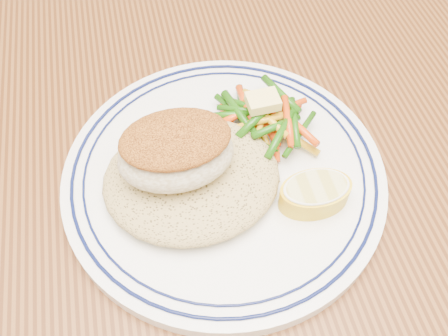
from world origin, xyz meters
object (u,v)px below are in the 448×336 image
fish_fillet (176,151)px  vegetable_pile (264,118)px  lemon_wedge (315,193)px  rice_pilaf (191,175)px  dining_table (210,212)px  plate (224,175)px

fish_fillet → vegetable_pile: bearing=27.4°
fish_fillet → lemon_wedge: bearing=-21.8°
rice_pilaf → fish_fillet: size_ratio=1.60×
dining_table → vegetable_pile: vegetable_pile is taller
fish_fillet → lemon_wedge: size_ratio=1.55×
dining_table → vegetable_pile: 0.14m
plate → lemon_wedge: 0.09m
dining_table → lemon_wedge: size_ratio=23.78×
lemon_wedge → dining_table: bearing=136.3°
rice_pilaf → lemon_wedge: 0.11m
dining_table → fish_fillet: bearing=-135.6°
vegetable_pile → fish_fillet: bearing=-152.6°
rice_pilaf → fish_fillet: fish_fillet is taller
plate → rice_pilaf: bearing=-165.2°
dining_table → plate: bearing=-69.2°
plate → rice_pilaf: (-0.03, -0.01, 0.02)m
rice_pilaf → vegetable_pile: rice_pilaf is taller
plate → rice_pilaf: size_ratio=1.89×
dining_table → lemon_wedge: (0.08, -0.07, 0.13)m
plate → vegetable_pile: size_ratio=2.73×
dining_table → lemon_wedge: 0.17m
dining_table → lemon_wedge: bearing=-43.7°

